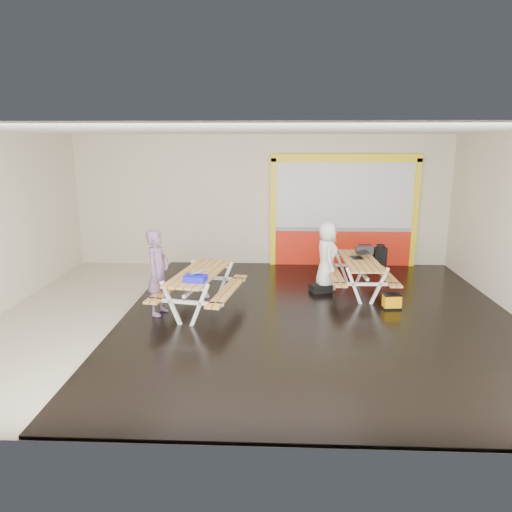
{
  "coord_description": "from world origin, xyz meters",
  "views": [
    {
      "loc": [
        0.41,
        -8.59,
        3.3
      ],
      "look_at": [
        0.0,
        0.9,
        1.0
      ],
      "focal_mm": 33.07,
      "sensor_mm": 36.0,
      "label": 1
    }
  ],
  "objects_px": {
    "toolbox": "(364,250)",
    "laptop_left": "(195,275)",
    "person_left": "(158,272)",
    "backpack": "(380,255)",
    "dark_case": "(321,288)",
    "blue_pouch": "(195,278)",
    "person_right": "(327,256)",
    "fluke_bag": "(392,301)",
    "laptop_right": "(359,256)",
    "picnic_table_right": "(360,268)",
    "picnic_table_left": "(200,282)"
  },
  "relations": [
    {
      "from": "toolbox",
      "to": "laptop_left",
      "type": "bearing_deg",
      "value": -147.46
    },
    {
      "from": "person_left",
      "to": "backpack",
      "type": "xyz_separation_m",
      "value": [
        4.69,
        2.24,
        -0.15
      ]
    },
    {
      "from": "person_left",
      "to": "toolbox",
      "type": "xyz_separation_m",
      "value": [
        4.28,
        2.05,
        0.01
      ]
    },
    {
      "from": "backpack",
      "to": "dark_case",
      "type": "height_order",
      "value": "backpack"
    },
    {
      "from": "blue_pouch",
      "to": "toolbox",
      "type": "bearing_deg",
      "value": 35.39
    },
    {
      "from": "laptop_left",
      "to": "person_right",
      "type": "bearing_deg",
      "value": 35.35
    },
    {
      "from": "fluke_bag",
      "to": "backpack",
      "type": "bearing_deg",
      "value": 86.51
    },
    {
      "from": "person_left",
      "to": "blue_pouch",
      "type": "bearing_deg",
      "value": -105.83
    },
    {
      "from": "person_left",
      "to": "fluke_bag",
      "type": "bearing_deg",
      "value": -71.57
    },
    {
      "from": "toolbox",
      "to": "blue_pouch",
      "type": "bearing_deg",
      "value": -144.61
    },
    {
      "from": "laptop_right",
      "to": "toolbox",
      "type": "distance_m",
      "value": 0.44
    },
    {
      "from": "dark_case",
      "to": "fluke_bag",
      "type": "height_order",
      "value": "fluke_bag"
    },
    {
      "from": "blue_pouch",
      "to": "fluke_bag",
      "type": "height_order",
      "value": "blue_pouch"
    },
    {
      "from": "picnic_table_right",
      "to": "person_left",
      "type": "bearing_deg",
      "value": -159.83
    },
    {
      "from": "picnic_table_right",
      "to": "picnic_table_left",
      "type": "bearing_deg",
      "value": -158.82
    },
    {
      "from": "picnic_table_right",
      "to": "person_right",
      "type": "distance_m",
      "value": 0.75
    },
    {
      "from": "blue_pouch",
      "to": "fluke_bag",
      "type": "xyz_separation_m",
      "value": [
        3.79,
        0.9,
        -0.7
      ]
    },
    {
      "from": "laptop_left",
      "to": "blue_pouch",
      "type": "bearing_deg",
      "value": -78.42
    },
    {
      "from": "dark_case",
      "to": "laptop_right",
      "type": "bearing_deg",
      "value": 10.1
    },
    {
      "from": "toolbox",
      "to": "backpack",
      "type": "relative_size",
      "value": 0.82
    },
    {
      "from": "picnic_table_right",
      "to": "laptop_left",
      "type": "xyz_separation_m",
      "value": [
        -3.35,
        -1.71,
        0.28
      ]
    },
    {
      "from": "backpack",
      "to": "laptop_right",
      "type": "bearing_deg",
      "value": -135.65
    },
    {
      "from": "laptop_left",
      "to": "fluke_bag",
      "type": "relative_size",
      "value": 1.35
    },
    {
      "from": "laptop_right",
      "to": "person_left",
      "type": "bearing_deg",
      "value": -157.95
    },
    {
      "from": "picnic_table_left",
      "to": "person_left",
      "type": "distance_m",
      "value": 0.82
    },
    {
      "from": "laptop_right",
      "to": "blue_pouch",
      "type": "height_order",
      "value": "laptop_right"
    },
    {
      "from": "person_right",
      "to": "toolbox",
      "type": "distance_m",
      "value": 0.97
    },
    {
      "from": "laptop_right",
      "to": "toolbox",
      "type": "height_order",
      "value": "toolbox"
    },
    {
      "from": "picnic_table_right",
      "to": "toolbox",
      "type": "height_order",
      "value": "toolbox"
    },
    {
      "from": "backpack",
      "to": "toolbox",
      "type": "bearing_deg",
      "value": -154.52
    },
    {
      "from": "laptop_right",
      "to": "fluke_bag",
      "type": "bearing_deg",
      "value": -67.41
    },
    {
      "from": "person_right",
      "to": "blue_pouch",
      "type": "xyz_separation_m",
      "value": [
        -2.6,
        -2.1,
        0.06
      ]
    },
    {
      "from": "blue_pouch",
      "to": "backpack",
      "type": "relative_size",
      "value": 0.79
    },
    {
      "from": "picnic_table_left",
      "to": "person_right",
      "type": "relative_size",
      "value": 1.54
    },
    {
      "from": "laptop_right",
      "to": "fluke_bag",
      "type": "height_order",
      "value": "laptop_right"
    },
    {
      "from": "picnic_table_left",
      "to": "toolbox",
      "type": "distance_m",
      "value": 3.98
    },
    {
      "from": "person_left",
      "to": "laptop_right",
      "type": "relative_size",
      "value": 4.07
    },
    {
      "from": "laptop_left",
      "to": "picnic_table_left",
      "type": "bearing_deg",
      "value": 88.36
    },
    {
      "from": "backpack",
      "to": "fluke_bag",
      "type": "height_order",
      "value": "backpack"
    },
    {
      "from": "toolbox",
      "to": "dark_case",
      "type": "bearing_deg",
      "value": -152.15
    },
    {
      "from": "picnic_table_right",
      "to": "person_right",
      "type": "relative_size",
      "value": 1.36
    },
    {
      "from": "picnic_table_right",
      "to": "laptop_right",
      "type": "bearing_deg",
      "value": 91.4
    },
    {
      "from": "toolbox",
      "to": "picnic_table_left",
      "type": "bearing_deg",
      "value": -152.44
    },
    {
      "from": "laptop_left",
      "to": "toolbox",
      "type": "distance_m",
      "value": 4.19
    },
    {
      "from": "toolbox",
      "to": "backpack",
      "type": "bearing_deg",
      "value": 25.48
    },
    {
      "from": "person_right",
      "to": "toolbox",
      "type": "height_order",
      "value": "person_right"
    },
    {
      "from": "person_left",
      "to": "backpack",
      "type": "relative_size",
      "value": 3.41
    },
    {
      "from": "blue_pouch",
      "to": "dark_case",
      "type": "distance_m",
      "value": 3.23
    },
    {
      "from": "picnic_table_right",
      "to": "fluke_bag",
      "type": "bearing_deg",
      "value": -64.61
    },
    {
      "from": "dark_case",
      "to": "blue_pouch",
      "type": "bearing_deg",
      "value": -141.84
    }
  ]
}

